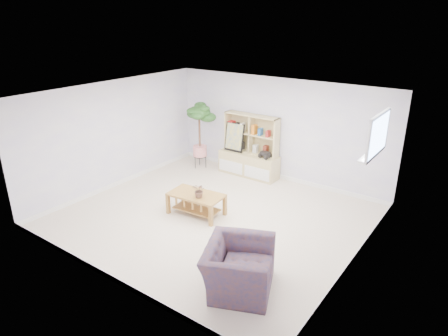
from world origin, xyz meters
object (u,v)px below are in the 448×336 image
Objects in this scene: floor_tree at (200,136)px; armchair at (239,265)px; coffee_table at (196,204)px; storage_unit at (249,146)px.

armchair is (3.52, -3.49, -0.44)m from floor_tree.
coffee_table is 1.00× the size of armchair.
armchair is at bearing -44.73° from floor_tree.
storage_unit is at bearing 91.26° from coffee_table.
floor_tree reaches higher than coffee_table.
floor_tree is at bearing -168.22° from storage_unit.
armchair is at bearing -41.24° from coffee_table.
coffee_table is 2.41m from armchair.
armchair is (2.21, -3.76, -0.35)m from storage_unit.
armchair is at bearing -59.56° from storage_unit.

